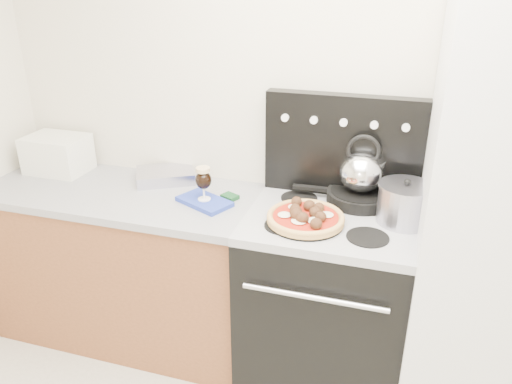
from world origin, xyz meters
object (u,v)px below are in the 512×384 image
at_px(base_cabinet, 130,267).
at_px(beer_glass, 204,183).
at_px(oven_mitt, 204,202).
at_px(skillet, 359,197).
at_px(stock_pot, 404,205).
at_px(stove_body, 325,303).
at_px(tea_kettle, 362,168).
at_px(pizza_pan, 305,222).
at_px(fridge, 499,235).
at_px(toaster_oven, 58,154).
at_px(pizza, 306,216).

bearing_deg(base_cabinet, beer_glass, -3.13).
height_order(oven_mitt, skillet, skillet).
bearing_deg(base_cabinet, stock_pot, 0.70).
distance_m(beer_glass, skillet, 0.75).
xyz_separation_m(stove_body, skillet, (0.11, 0.20, 0.51)).
xyz_separation_m(beer_glass, tea_kettle, (0.73, 0.20, 0.09)).
bearing_deg(tea_kettle, pizza_pan, -136.49).
distance_m(fridge, pizza_pan, 0.80).
distance_m(stove_body, oven_mitt, 0.78).
bearing_deg(oven_mitt, beer_glass, 0.00).
xyz_separation_m(fridge, stock_pot, (-0.39, 0.07, 0.05)).
distance_m(oven_mitt, pizza_pan, 0.53).
relative_size(toaster_oven, oven_mitt, 1.23).
relative_size(pizza_pan, skillet, 1.08).
distance_m(stove_body, pizza, 0.53).
bearing_deg(pizza, stock_pot, 18.58).
distance_m(skillet, tea_kettle, 0.15).
relative_size(fridge, tea_kettle, 8.00).
bearing_deg(stove_body, base_cabinet, 178.70).
bearing_deg(fridge, stove_body, 177.95).
bearing_deg(skillet, oven_mitt, -164.82).
height_order(pizza_pan, skillet, skillet).
distance_m(fridge, toaster_oven, 2.28).
xyz_separation_m(beer_glass, pizza, (0.52, -0.09, -0.05)).
height_order(base_cabinet, oven_mitt, oven_mitt).
bearing_deg(tea_kettle, stock_pot, -47.85).
bearing_deg(toaster_oven, fridge, -3.91).
bearing_deg(tea_kettle, skillet, 0.00).
bearing_deg(skillet, base_cabinet, -171.98).
xyz_separation_m(fridge, pizza, (-0.80, -0.07, 0.01)).
bearing_deg(beer_glass, tea_kettle, 15.18).
relative_size(oven_mitt, stock_pot, 1.13).
height_order(stove_body, beer_glass, beer_glass).
height_order(base_cabinet, stock_pot, stock_pot).
relative_size(beer_glass, tea_kettle, 0.72).
bearing_deg(pizza_pan, stock_pot, 18.58).
bearing_deg(oven_mitt, pizza_pan, -10.27).
height_order(toaster_oven, stock_pot, toaster_oven).
relative_size(fridge, toaster_oven, 5.84).
bearing_deg(stove_body, beer_glass, -179.87).
relative_size(pizza, skillet, 1.09).
bearing_deg(skillet, toaster_oven, -178.91).
relative_size(skillet, stock_pot, 1.34).
distance_m(pizza_pan, pizza, 0.03).
distance_m(base_cabinet, beer_glass, 0.75).
bearing_deg(fridge, pizza_pan, -174.91).
relative_size(base_cabinet, pizza_pan, 4.29).
bearing_deg(base_cabinet, stove_body, -1.30).
xyz_separation_m(toaster_oven, beer_glass, (0.95, -0.16, 0.01)).
height_order(oven_mitt, stock_pot, stock_pot).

